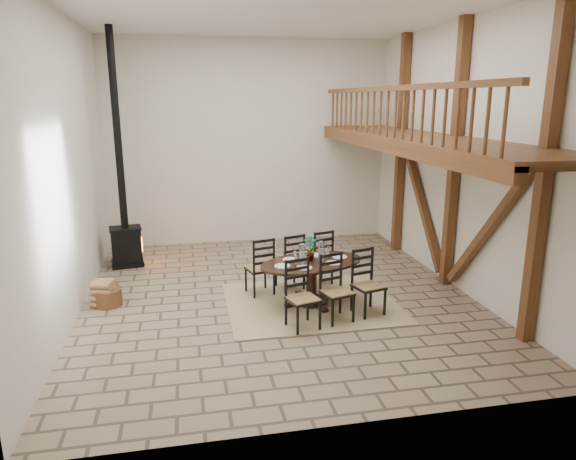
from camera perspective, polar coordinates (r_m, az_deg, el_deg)
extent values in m
plane|color=gray|center=(9.67, -1.09, -7.32)|extent=(8.00, 8.00, 0.00)
cube|color=beige|center=(12.99, -4.33, 9.59)|extent=(7.00, 0.02, 5.00)
cube|color=beige|center=(5.21, 6.64, 2.40)|extent=(7.00, 0.02, 5.00)
cube|color=beige|center=(9.11, -23.52, 6.43)|extent=(0.02, 8.00, 5.00)
cube|color=beige|center=(10.26, 18.64, 7.62)|extent=(0.02, 8.00, 5.00)
cube|color=white|center=(9.10, -1.25, 23.39)|extent=(7.00, 8.00, 0.02)
cube|color=brown|center=(8.13, 26.60, 5.27)|extent=(0.18, 0.18, 5.00)
cube|color=brown|center=(10.20, 18.05, 7.63)|extent=(0.18, 0.18, 5.00)
cube|color=brown|center=(12.43, 12.43, 9.09)|extent=(0.18, 0.18, 5.00)
cube|color=brown|center=(9.33, 21.23, -0.09)|extent=(0.14, 2.16, 2.54)
cube|color=brown|center=(11.46, 14.62, 2.97)|extent=(0.14, 2.16, 2.54)
cube|color=brown|center=(10.17, 18.18, 9.31)|extent=(0.20, 7.80, 0.20)
cube|color=brown|center=(9.85, 14.71, 9.70)|extent=(1.60, 7.80, 0.12)
cube|color=brown|center=(9.58, 10.85, 9.19)|extent=(0.18, 7.80, 0.22)
cube|color=brown|center=(9.54, 11.14, 15.18)|extent=(0.09, 7.60, 0.09)
cube|color=brown|center=(9.55, 11.01, 12.66)|extent=(0.06, 7.60, 0.86)
cube|color=tan|center=(9.34, 2.59, -8.08)|extent=(3.00, 2.50, 0.02)
ellipsoid|color=black|center=(9.07, 2.64, -3.63)|extent=(2.16, 1.63, 0.04)
cylinder|color=black|center=(9.20, 2.61, -5.98)|extent=(0.19, 0.19, 0.71)
cylinder|color=black|center=(9.32, 2.59, -7.85)|extent=(0.59, 0.59, 0.06)
cube|color=#A5864C|center=(8.18, 1.67, -7.66)|extent=(0.57, 0.55, 0.04)
cube|color=black|center=(8.28, 1.66, -9.34)|extent=(0.55, 0.55, 0.48)
cube|color=black|center=(8.24, 1.02, -5.28)|extent=(0.40, 0.15, 0.63)
cube|color=#A5864C|center=(8.48, 5.45, -6.90)|extent=(0.57, 0.55, 0.04)
cube|color=black|center=(8.58, 5.41, -8.53)|extent=(0.55, 0.55, 0.48)
cube|color=black|center=(8.54, 4.78, -4.62)|extent=(0.40, 0.15, 0.63)
cube|color=#A5864C|center=(8.82, 8.95, -6.17)|extent=(0.57, 0.55, 0.04)
cube|color=black|center=(8.91, 8.88, -7.75)|extent=(0.55, 0.55, 0.48)
cube|color=black|center=(8.87, 8.27, -3.98)|extent=(0.40, 0.15, 0.63)
cube|color=#A5864C|center=(9.60, -3.16, -4.28)|extent=(0.57, 0.55, 0.04)
cube|color=black|center=(9.69, -3.14, -5.75)|extent=(0.55, 0.55, 0.48)
cube|color=black|center=(9.34, -2.69, -2.91)|extent=(0.40, 0.15, 0.63)
cube|color=#A5864C|center=(9.86, 0.20, -3.76)|extent=(0.57, 0.55, 0.04)
cube|color=black|center=(9.94, 0.20, -5.19)|extent=(0.55, 0.55, 0.48)
cube|color=black|center=(9.60, 0.75, -2.41)|extent=(0.40, 0.15, 0.63)
cube|color=#A5864C|center=(10.15, 3.39, -3.25)|extent=(0.57, 0.55, 0.04)
cube|color=black|center=(10.23, 3.36, -4.65)|extent=(0.55, 0.55, 0.48)
cube|color=black|center=(9.90, 4.00, -1.92)|extent=(0.40, 0.15, 0.63)
cube|color=white|center=(9.06, 2.64, -3.48)|extent=(1.62, 1.11, 0.01)
cube|color=white|center=(9.04, 2.65, -2.97)|extent=(1.00, 0.56, 0.18)
cylinder|color=white|center=(8.93, 1.60, -2.65)|extent=(0.12, 0.12, 0.34)
cylinder|color=white|center=(9.11, 3.70, -2.33)|extent=(0.12, 0.12, 0.34)
cylinder|color=white|center=(8.95, 1.59, -3.20)|extent=(0.06, 0.06, 0.16)
cylinder|color=white|center=(9.13, 3.69, -2.87)|extent=(0.06, 0.06, 0.16)
imported|color=#4C723F|center=(9.05, 2.50, -2.09)|extent=(0.27, 0.21, 0.44)
cube|color=black|center=(11.89, -17.37, -3.54)|extent=(0.74, 0.61, 0.10)
cube|color=black|center=(11.77, -17.52, -1.62)|extent=(0.68, 0.55, 0.72)
cube|color=#FF590C|center=(11.79, -15.96, -1.48)|extent=(0.06, 0.29, 0.29)
cube|color=black|center=(11.68, -17.66, 0.19)|extent=(0.73, 0.60, 0.04)
cylinder|color=black|center=(11.37, -18.46, 10.43)|extent=(0.16, 0.16, 4.13)
cylinder|color=brown|center=(9.72, -19.34, -7.07)|extent=(0.47, 0.47, 0.31)
cube|color=tan|center=(9.66, -19.43, -6.01)|extent=(0.26, 0.26, 0.09)
cube|color=tan|center=(9.71, -19.81, -6.63)|extent=(0.43, 0.43, 0.47)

